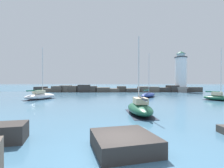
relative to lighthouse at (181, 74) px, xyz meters
The scene contains 9 objects.
ground_plane 58.44m from the lighthouse, 114.29° to the right, with size 600.00×600.00×0.00m, color teal.
open_sea_beyond 65.21m from the lighthouse, 111.61° to the left, with size 400.00×116.00×0.01m.
breakwater_jetty 24.78m from the lighthouse, behind, with size 59.01×6.31×2.56m.
lighthouse is the anchor object (origin of this frame).
foreground_rocks 60.22m from the lighthouse, 117.03° to the right, with size 20.75×8.60×1.50m.
sailboat_moored_0 27.52m from the lighthouse, 126.43° to the right, with size 5.33×7.06×10.14m.
sailboat_moored_1 48.01m from the lighthouse, 116.49° to the right, with size 2.70×6.86×8.56m.
sailboat_moored_2 47.21m from the lighthouse, 145.70° to the right, with size 5.36×7.64×10.56m.
sailboat_moored_3 29.53m from the lighthouse, 98.37° to the right, with size 5.22×5.57×9.88m.
Camera 1 is at (-0.37, -8.55, 3.48)m, focal length 28.00 mm.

